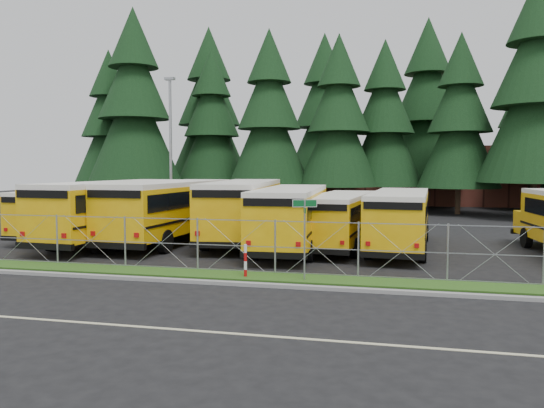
# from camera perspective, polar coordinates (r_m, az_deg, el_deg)

# --- Properties ---
(ground) EXTENTS (120.00, 120.00, 0.00)m
(ground) POSITION_cam_1_polar(r_m,az_deg,el_deg) (20.31, 3.74, -7.11)
(ground) COLOR black
(ground) RESTS_ON ground
(curb) EXTENTS (50.00, 0.25, 0.12)m
(curb) POSITION_cam_1_polar(r_m,az_deg,el_deg) (17.31, 2.07, -8.86)
(curb) COLOR gray
(curb) RESTS_ON ground
(grass_verge) EXTENTS (50.00, 1.40, 0.06)m
(grass_verge) POSITION_cam_1_polar(r_m,az_deg,el_deg) (18.66, 2.89, -8.01)
(grass_verge) COLOR #244614
(grass_verge) RESTS_ON ground
(road_lane_line) EXTENTS (50.00, 0.12, 0.01)m
(road_lane_line) POSITION_cam_1_polar(r_m,az_deg,el_deg) (12.71, -2.26, -13.89)
(road_lane_line) COLOR beige
(road_lane_line) RESTS_ON ground
(chainlink_fence) EXTENTS (44.00, 0.10, 2.00)m
(chainlink_fence) POSITION_cam_1_polar(r_m,az_deg,el_deg) (19.16, 3.27, -4.74)
(chainlink_fence) COLOR #999DA1
(chainlink_fence) RESTS_ON ground
(brick_building) EXTENTS (22.00, 10.00, 6.00)m
(brick_building) POSITION_cam_1_polar(r_m,az_deg,el_deg) (59.74, 15.72, 2.98)
(brick_building) COLOR brown
(brick_building) RESTS_ON ground
(bus_0) EXTENTS (2.63, 10.30, 2.69)m
(bus_0) POSITION_cam_1_polar(r_m,az_deg,el_deg) (31.54, -19.91, -0.91)
(bus_0) COLOR #E5A207
(bus_0) RESTS_ON ground
(bus_1) EXTENTS (3.61, 12.28, 3.18)m
(bus_1) POSITION_cam_1_polar(r_m,az_deg,el_deg) (28.53, -16.21, -0.83)
(bus_1) COLOR #E5A207
(bus_1) RESTS_ON ground
(bus_2) EXTENTS (3.42, 12.23, 3.17)m
(bus_2) POSITION_cam_1_polar(r_m,az_deg,el_deg) (28.03, -10.51, -0.82)
(bus_2) COLOR #E5A207
(bus_2) RESTS_ON ground
(bus_3) EXTENTS (4.05, 12.33, 3.17)m
(bus_3) POSITION_cam_1_polar(r_m,az_deg,el_deg) (27.95, -2.97, -0.77)
(bus_3) COLOR #E5A207
(bus_3) RESTS_ON ground
(bus_4) EXTENTS (3.18, 11.33, 2.94)m
(bus_4) POSITION_cam_1_polar(r_m,az_deg,el_deg) (25.16, 2.20, -1.57)
(bus_4) COLOR #E5A207
(bus_4) RESTS_ON ground
(bus_5) EXTENTS (3.18, 10.13, 2.61)m
(bus_5) POSITION_cam_1_polar(r_m,az_deg,el_deg) (25.97, 7.53, -1.79)
(bus_5) COLOR #E5A207
(bus_5) RESTS_ON ground
(bus_6) EXTENTS (3.24, 10.76, 2.78)m
(bus_6) POSITION_cam_1_polar(r_m,az_deg,el_deg) (25.57, 13.62, -1.77)
(bus_6) COLOR #E5A207
(bus_6) RESTS_ON ground
(street_sign) EXTENTS (0.81, 0.53, 2.81)m
(street_sign) POSITION_cam_1_polar(r_m,az_deg,el_deg) (18.08, 3.53, -1.97)
(street_sign) COLOR #999DA1
(street_sign) RESTS_ON ground
(striped_bollard) EXTENTS (0.11, 0.11, 1.20)m
(striped_bollard) POSITION_cam_1_polar(r_m,az_deg,el_deg) (18.77, -2.88, -6.16)
(striped_bollard) COLOR #B20C0C
(striped_bollard) RESTS_ON ground
(light_standard) EXTENTS (0.70, 0.35, 10.14)m
(light_standard) POSITION_cam_1_polar(r_m,az_deg,el_deg) (38.08, -10.85, 6.32)
(light_standard) COLOR #999DA1
(light_standard) RESTS_ON ground
(conifer_0) EXTENTS (6.77, 6.77, 14.98)m
(conifer_0) POSITION_cam_1_polar(r_m,az_deg,el_deg) (53.12, -17.04, 7.69)
(conifer_0) COLOR black
(conifer_0) RESTS_ON ground
(conifer_1) EXTENTS (8.21, 8.21, 18.15)m
(conifer_1) POSITION_cam_1_polar(r_m,az_deg,el_deg) (49.87, -14.58, 9.82)
(conifer_1) COLOR black
(conifer_1) RESTS_ON ground
(conifer_2) EXTENTS (6.83, 6.83, 15.11)m
(conifer_2) POSITION_cam_1_polar(r_m,az_deg,el_deg) (51.43, -6.49, 8.04)
(conifer_2) COLOR black
(conifer_2) RESTS_ON ground
(conifer_3) EXTENTS (7.25, 7.25, 16.02)m
(conifer_3) POSITION_cam_1_polar(r_m,az_deg,el_deg) (47.24, -0.31, 8.98)
(conifer_3) COLOR black
(conifer_3) RESTS_ON ground
(conifer_4) EXTENTS (6.89, 6.89, 15.24)m
(conifer_4) POSITION_cam_1_polar(r_m,az_deg,el_deg) (46.14, 7.17, 8.58)
(conifer_4) COLOR black
(conifer_4) RESTS_ON ground
(conifer_5) EXTENTS (6.85, 6.85, 15.14)m
(conifer_5) POSITION_cam_1_polar(r_m,az_deg,el_deg) (48.41, 11.99, 8.25)
(conifer_5) COLOR black
(conifer_5) RESTS_ON ground
(conifer_6) EXTENTS (6.73, 6.73, 14.89)m
(conifer_6) POSITION_cam_1_polar(r_m,az_deg,el_deg) (46.55, 19.54, 8.13)
(conifer_6) COLOR black
(conifer_6) RESTS_ON ground
(conifer_7) EXTENTS (8.42, 8.42, 18.62)m
(conifer_7) POSITION_cam_1_polar(r_m,az_deg,el_deg) (44.94, 26.59, 10.48)
(conifer_7) COLOR black
(conifer_7) RESTS_ON ground
(conifer_10) EXTENTS (8.09, 8.09, 17.90)m
(conifer_10) POSITION_cam_1_polar(r_m,az_deg,el_deg) (54.43, -6.76, 9.29)
(conifer_10) COLOR black
(conifer_10) RESTS_ON ground
(conifer_11) EXTENTS (8.00, 8.00, 17.69)m
(conifer_11) POSITION_cam_1_polar(r_m,az_deg,el_deg) (55.88, 5.64, 9.05)
(conifer_11) COLOR black
(conifer_11) RESTS_ON ground
(conifer_12) EXTENTS (8.15, 8.15, 18.02)m
(conifer_12) POSITION_cam_1_polar(r_m,az_deg,el_deg) (53.22, 16.32, 9.34)
(conifer_12) COLOR black
(conifer_12) RESTS_ON ground
(conifer_13) EXTENTS (7.56, 7.56, 16.73)m
(conifer_13) POSITION_cam_1_polar(r_m,az_deg,el_deg) (54.25, 26.21, 8.30)
(conifer_13) COLOR black
(conifer_13) RESTS_ON ground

